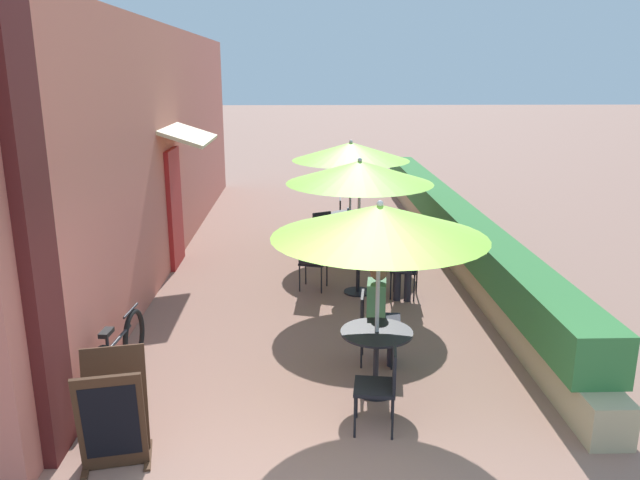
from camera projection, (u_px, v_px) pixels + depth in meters
cafe_facade_wall at (169, 146)px, 11.43m from camera, size 0.98×14.26×4.20m
planter_hedge at (450, 225)px, 12.02m from camera, size 0.60×13.26×1.01m
patio_table_near at (376, 348)px, 6.74m from camera, size 0.78×0.78×0.72m
patio_umbrella_near at (380, 221)px, 6.37m from camera, size 2.25×2.25×2.16m
cafe_chair_near_left at (383, 381)px, 6.04m from camera, size 0.45×0.45×0.87m
cafe_chair_near_right at (371, 322)px, 7.46m from camera, size 0.45×0.45×0.87m
seated_patron_near_right at (381, 309)px, 7.40m from camera, size 0.44×0.37×1.25m
patio_table_mid at (358, 261)px, 9.81m from camera, size 0.78×0.78×0.72m
patio_umbrella_mid at (360, 172)px, 9.44m from camera, size 2.25×2.25×2.16m
cafe_chair_mid_left at (312, 260)px, 9.92m from camera, size 0.50×0.50×0.87m
cafe_chair_mid_right at (405, 264)px, 9.71m from camera, size 0.50×0.50×0.87m
seated_patron_mid_right at (405, 255)px, 9.56m from camera, size 0.42×0.47×1.25m
coffee_cup_mid at (359, 250)px, 9.58m from camera, size 0.07×0.07×0.09m
patio_table_far at (350, 224)px, 12.21m from camera, size 0.78×0.78×0.72m
patio_umbrella_far at (351, 151)px, 11.83m from camera, size 2.25×2.25×2.16m
cafe_chair_far_left at (345, 216)px, 12.92m from camera, size 0.42×0.42×0.87m
cafe_chair_far_right at (319, 229)px, 11.81m from camera, size 0.54×0.54×0.87m
cafe_chair_far_back at (385, 228)px, 11.91m from camera, size 0.55×0.55×0.87m
coffee_cup_far at (349, 210)px, 12.28m from camera, size 0.07×0.07×0.09m
bicycle_leaning at (119, 353)px, 7.04m from camera, size 0.19×1.68×0.74m
menu_board at (113, 412)px, 5.55m from camera, size 0.68×0.73×0.99m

